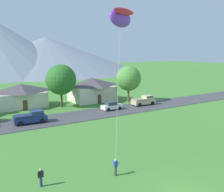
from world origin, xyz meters
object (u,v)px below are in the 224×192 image
at_px(pickup_truck_sand_east_side, 144,100).
at_px(parked_car_white_mid_west, 112,106).
at_px(house_right_center, 92,89).
at_px(tree_near_left, 61,80).
at_px(kite_flyer_with_kite, 121,19).
at_px(watcher_person, 41,177).
at_px(tree_center, 129,78).
at_px(pickup_truck_navy_west_side, 31,117).
at_px(house_rightmost, 21,95).

bearing_deg(pickup_truck_sand_east_side, parked_car_white_mid_west, -178.66).
xyz_separation_m(house_right_center, pickup_truck_sand_east_side, (7.31, -10.39, -1.76)).
bearing_deg(tree_near_left, kite_flyer_with_kite, -96.91).
relative_size(tree_near_left, watcher_person, 5.36).
bearing_deg(watcher_person, house_right_center, 56.06).
relative_size(tree_center, pickup_truck_navy_west_side, 1.58).
xyz_separation_m(house_right_center, tree_center, (6.46, -5.73, 2.68)).
height_order(tree_center, pickup_truck_sand_east_side, tree_center).
bearing_deg(tree_center, kite_flyer_with_kite, -127.17).
bearing_deg(kite_flyer_with_kite, pickup_truck_navy_west_side, 106.38).
xyz_separation_m(pickup_truck_navy_west_side, kite_flyer_with_kite, (5.34, -18.17, 13.94)).
xyz_separation_m(tree_near_left, kite_flyer_with_kite, (-3.28, -27.08, 9.18)).
bearing_deg(parked_car_white_mid_west, pickup_truck_navy_west_side, -175.78).
bearing_deg(house_right_center, pickup_truck_navy_west_side, -145.65).
bearing_deg(pickup_truck_sand_east_side, watcher_person, -143.05).
bearing_deg(pickup_truck_sand_east_side, pickup_truck_navy_west_side, -176.76).
xyz_separation_m(pickup_truck_sand_east_side, watcher_person, (-28.95, -21.77, -0.18)).
bearing_deg(parked_car_white_mid_west, tree_near_left, 134.37).
xyz_separation_m(house_rightmost, pickup_truck_navy_west_side, (-1.48, -13.40, -1.49)).
bearing_deg(watcher_person, parked_car_white_mid_west, 46.36).
bearing_deg(house_rightmost, tree_near_left, -32.16).
height_order(house_rightmost, tree_near_left, tree_near_left).
height_order(house_right_center, parked_car_white_mid_west, house_right_center).
relative_size(parked_car_white_mid_west, pickup_truck_sand_east_side, 0.80).
bearing_deg(pickup_truck_navy_west_side, house_rightmost, 83.68).
xyz_separation_m(tree_center, watcher_person, (-28.10, -26.43, -4.62)).
xyz_separation_m(house_right_center, parked_car_white_mid_west, (-1.07, -10.59, -1.95)).
relative_size(tree_center, parked_car_white_mid_west, 1.97).
relative_size(pickup_truck_sand_east_side, kite_flyer_with_kite, 0.32).
bearing_deg(house_rightmost, watcher_person, -99.89).
distance_m(pickup_truck_sand_east_side, kite_flyer_with_kite, 30.75).
xyz_separation_m(house_rightmost, tree_center, (22.22, -7.35, 2.94)).
relative_size(kite_flyer_with_kite, watcher_person, 9.70).
bearing_deg(parked_car_white_mid_west, kite_flyer_with_kite, -119.23).
height_order(house_right_center, pickup_truck_navy_west_side, house_right_center).
xyz_separation_m(house_right_center, house_rightmost, (-15.76, 1.62, -0.27)).
relative_size(tree_near_left, parked_car_white_mid_west, 2.12).
bearing_deg(tree_center, watcher_person, -136.75).
height_order(tree_center, kite_flyer_with_kite, kite_flyer_with_kite).
relative_size(tree_near_left, kite_flyer_with_kite, 0.55).
distance_m(house_right_center, tree_center, 9.04).
bearing_deg(watcher_person, house_rightmost, 80.11).
distance_m(house_rightmost, watcher_person, 34.34).
xyz_separation_m(tree_near_left, parked_car_white_mid_west, (7.55, -7.72, -4.95)).
relative_size(tree_near_left, pickup_truck_sand_east_side, 1.71).
distance_m(pickup_truck_navy_west_side, pickup_truck_sand_east_side, 24.59).
relative_size(house_rightmost, pickup_truck_sand_east_side, 1.96).
bearing_deg(pickup_truck_navy_west_side, tree_near_left, 45.94).
relative_size(tree_near_left, pickup_truck_navy_west_side, 1.70).
bearing_deg(pickup_truck_navy_west_side, parked_car_white_mid_west, 4.22).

